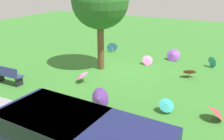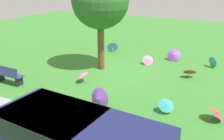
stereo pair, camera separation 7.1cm
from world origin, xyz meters
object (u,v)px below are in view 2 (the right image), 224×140
(parasol_blue_0, at_px, (112,47))
(parasol_red_2, at_px, (217,112))
(parasol_pink_3, at_px, (148,60))
(park_bench, at_px, (8,75))
(van_dark, at_px, (75,139))
(parasol_teal_1, at_px, (213,62))
(parasol_purple_1, at_px, (174,55))
(parasol_red_0, at_px, (190,71))
(parasol_pink_2, at_px, (82,75))
(shade_tree, at_px, (100,1))
(parasol_teal_0, at_px, (166,105))
(parasol_purple_0, at_px, (98,99))

(parasol_blue_0, relative_size, parasol_red_2, 0.94)
(parasol_pink_3, bearing_deg, park_bench, 50.27)
(van_dark, height_order, parasol_blue_0, van_dark)
(van_dark, distance_m, parasol_blue_0, 11.55)
(parasol_red_2, distance_m, parasol_pink_3, 6.51)
(park_bench, relative_size, parasol_teal_1, 2.49)
(parasol_blue_0, height_order, parasol_purple_1, parasol_purple_1)
(parasol_red_0, bearing_deg, parasol_pink_2, 34.84)
(parasol_blue_0, height_order, parasol_teal_1, parasol_blue_0)
(parasol_red_2, bearing_deg, parasol_purple_1, -62.13)
(shade_tree, xyz_separation_m, parasol_red_0, (-4.68, -0.95, -3.37))
(parasol_red_0, height_order, parasol_pink_2, parasol_pink_2)
(parasol_teal_0, relative_size, parasol_pink_2, 0.91)
(parasol_teal_0, distance_m, parasol_pink_3, 5.75)
(parasol_purple_0, distance_m, parasol_pink_3, 6.06)
(shade_tree, relative_size, parasol_pink_2, 6.13)
(shade_tree, xyz_separation_m, parasol_purple_0, (-2.31, 4.15, -3.27))
(parasol_blue_0, bearing_deg, shade_tree, 107.64)
(parasol_purple_0, height_order, parasol_blue_0, parasol_purple_0)
(parasol_blue_0, bearing_deg, parasol_pink_2, 102.66)
(park_bench, bearing_deg, parasol_teal_0, -173.96)
(van_dark, xyz_separation_m, parasol_blue_0, (4.54, -10.60, -0.54))
(park_bench, distance_m, parasol_blue_0, 7.54)
(park_bench, relative_size, parasol_purple_0, 1.71)
(park_bench, xyz_separation_m, parasol_blue_0, (-1.78, -7.32, -0.10))
(parasol_red_0, xyz_separation_m, parasol_purple_0, (2.37, 5.11, 0.10))
(van_dark, height_order, parasol_red_0, van_dark)
(park_bench, xyz_separation_m, shade_tree, (-2.84, -4.00, 3.25))
(parasol_teal_0, xyz_separation_m, parasol_purple_1, (1.55, -6.53, 0.05))
(parasol_purple_1, bearing_deg, shade_tree, 46.36)
(parasol_purple_0, height_order, parasol_red_2, parasol_purple_0)
(parasol_teal_1, bearing_deg, parasol_teal_0, 82.96)
(parasol_red_0, relative_size, parasol_red_2, 0.91)
(parasol_teal_0, bearing_deg, parasol_purple_1, -76.69)
(parasol_pink_2, distance_m, parasol_teal_1, 7.60)
(shade_tree, height_order, parasol_purple_1, shade_tree)
(parasol_red_0, distance_m, parasol_purple_0, 5.63)
(shade_tree, distance_m, parasol_purple_0, 5.77)
(shade_tree, distance_m, parasol_blue_0, 4.84)
(parasol_red_0, bearing_deg, parasol_pink_3, -19.77)
(parasol_red_0, xyz_separation_m, parasol_teal_0, (-0.04, 4.15, -0.01))
(parasol_teal_0, bearing_deg, parasol_teal_1, -97.04)
(parasol_pink_2, height_order, parasol_teal_1, parasol_teal_1)
(shade_tree, height_order, parasol_red_2, shade_tree)
(shade_tree, bearing_deg, parasol_red_0, -168.48)
(park_bench, distance_m, parasol_pink_3, 7.67)
(parasol_blue_0, distance_m, parasol_teal_1, 6.58)
(parasol_red_2, xyz_separation_m, parasol_pink_3, (4.41, -4.79, -0.07))
(parasol_pink_3, bearing_deg, shade_tree, 42.57)
(park_bench, height_order, parasol_red_2, park_bench)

